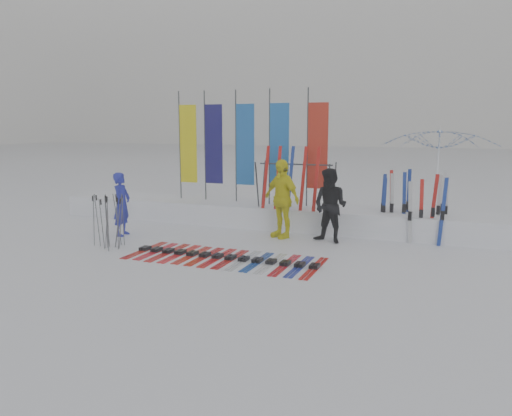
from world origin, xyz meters
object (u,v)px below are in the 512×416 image
at_px(person_black, 330,206).
at_px(person_yellow, 281,199).
at_px(person_blue, 122,204).
at_px(tent_canopy, 437,177).
at_px(ski_rack, 295,179).
at_px(ski_row, 224,257).

height_order(person_black, person_yellow, person_yellow).
relative_size(person_blue, tent_canopy, 0.52).
height_order(person_blue, ski_rack, ski_rack).
height_order(tent_canopy, ski_rack, tent_canopy).
distance_m(person_black, ski_row, 3.01).
distance_m(ski_row, ski_rack, 3.67).
distance_m(person_blue, person_yellow, 4.08).
relative_size(person_blue, ski_row, 0.39).
relative_size(person_yellow, ski_rack, 0.97).
distance_m(tent_canopy, ski_row, 6.76).
bearing_deg(ski_row, person_black, 53.48).
xyz_separation_m(person_yellow, ski_rack, (0.07, 0.94, 0.40)).
bearing_deg(person_yellow, person_black, 23.95).
relative_size(person_black, person_yellow, 0.91).
height_order(person_blue, person_yellow, person_yellow).
bearing_deg(person_black, person_blue, -150.36).
relative_size(person_black, ski_rack, 0.88).
height_order(tent_canopy, ski_row, tent_canopy).
height_order(person_yellow, tent_canopy, tent_canopy).
bearing_deg(person_blue, ski_rack, -69.08).
xyz_separation_m(person_black, tent_canopy, (2.29, 2.95, 0.51)).
relative_size(person_yellow, tent_canopy, 0.63).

